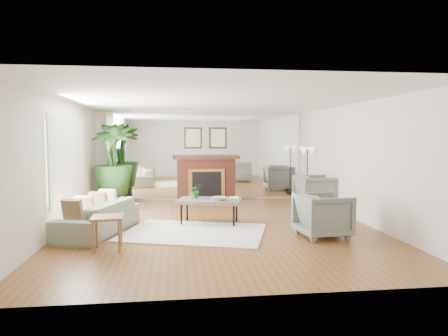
{
  "coord_description": "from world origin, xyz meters",
  "views": [
    {
      "loc": [
        -0.83,
        -7.77,
        1.78
      ],
      "look_at": [
        0.18,
        0.6,
        1.12
      ],
      "focal_mm": 32.0,
      "sensor_mm": 36.0,
      "label": 1
    }
  ],
  "objects": [
    {
      "name": "floor_lamp",
      "position": [
        2.7,
        2.63,
        1.29
      ],
      "size": [
        0.49,
        0.27,
        1.51
      ],
      "color": "black",
      "rests_on": "ground"
    },
    {
      "name": "sofa",
      "position": [
        -2.27,
        -0.27,
        0.29
      ],
      "size": [
        1.35,
        2.16,
        0.59
      ],
      "primitive_type": "imported",
      "rotation": [
        0.0,
        0.0,
        -1.87
      ],
      "color": "gray",
      "rests_on": "ground"
    },
    {
      "name": "book",
      "position": [
        0.27,
        0.35,
        0.52
      ],
      "size": [
        0.21,
        0.28,
        0.02
      ],
      "primitive_type": "imported",
      "rotation": [
        0.0,
        0.0,
        -0.07
      ],
      "color": "brown",
      "rests_on": "coffee_table"
    },
    {
      "name": "area_rug",
      "position": [
        -0.51,
        -0.49,
        0.01
      ],
      "size": [
        2.95,
        2.47,
        0.03
      ],
      "primitive_type": "cube",
      "rotation": [
        0.0,
        0.0,
        -0.3
      ],
      "color": "silver",
      "rests_on": "ground"
    },
    {
      "name": "wall_back",
      "position": [
        0.0,
        3.49,
        1.25
      ],
      "size": [
        6.0,
        0.02,
        2.5
      ],
      "primitive_type": "cube",
      "color": "silver",
      "rests_on": "ground"
    },
    {
      "name": "mirror_panel",
      "position": [
        0.0,
        3.47,
        1.25
      ],
      "size": [
        5.4,
        0.04,
        2.4
      ],
      "primitive_type": "cube",
      "color": "silver",
      "rests_on": "wall_back"
    },
    {
      "name": "fireplace",
      "position": [
        0.0,
        3.26,
        0.66
      ],
      "size": [
        1.85,
        0.83,
        2.05
      ],
      "color": "brown",
      "rests_on": "ground"
    },
    {
      "name": "armchair_back",
      "position": [
        2.6,
        1.67,
        0.42
      ],
      "size": [
        0.96,
        0.94,
        0.84
      ],
      "primitive_type": "imported",
      "rotation": [
        0.0,
        0.0,
        1.61
      ],
      "color": "slate",
      "rests_on": "ground"
    },
    {
      "name": "coffee_table",
      "position": [
        -0.16,
        0.27,
        0.47
      ],
      "size": [
        1.42,
        1.04,
        0.51
      ],
      "rotation": [
        0.0,
        0.0,
        -0.25
      ],
      "color": "#6C6255",
      "rests_on": "ground"
    },
    {
      "name": "side_table",
      "position": [
        -1.9,
        -1.44,
        0.45
      ],
      "size": [
        0.5,
        0.5,
        0.54
      ],
      "rotation": [
        0.0,
        0.0,
        0.06
      ],
      "color": "brown",
      "rests_on": "ground"
    },
    {
      "name": "armchair_front",
      "position": [
        1.76,
        -1.03,
        0.39
      ],
      "size": [
        0.95,
        0.93,
        0.78
      ],
      "primitive_type": "imported",
      "rotation": [
        0.0,
        0.0,
        1.69
      ],
      "color": "slate",
      "rests_on": "ground"
    },
    {
      "name": "tabletop_plant",
      "position": [
        -0.44,
        0.46,
        0.66
      ],
      "size": [
        0.3,
        0.26,
        0.31
      ],
      "primitive_type": "imported",
      "rotation": [
        0.0,
        0.0,
        -0.07
      ],
      "color": "#2E5E22",
      "rests_on": "coffee_table"
    },
    {
      "name": "fruit_bowl",
      "position": [
        0.02,
        0.11,
        0.54
      ],
      "size": [
        0.35,
        0.35,
        0.07
      ],
      "primitive_type": "imported",
      "rotation": [
        0.0,
        0.0,
        -0.31
      ],
      "color": "brown",
      "rests_on": "coffee_table"
    },
    {
      "name": "wall_left",
      "position": [
        -2.99,
        0.0,
        1.25
      ],
      "size": [
        0.02,
        7.0,
        2.5
      ],
      "primitive_type": "cube",
      "color": "silver",
      "rests_on": "ground"
    },
    {
      "name": "ground",
      "position": [
        0.0,
        0.0,
        0.0
      ],
      "size": [
        7.0,
        7.0,
        0.0
      ],
      "primitive_type": "plane",
      "color": "brown",
      "rests_on": "ground"
    },
    {
      "name": "window_panel",
      "position": [
        -2.96,
        0.4,
        1.35
      ],
      "size": [
        0.04,
        2.4,
        1.5
      ],
      "primitive_type": "cube",
      "color": "#B2E09E",
      "rests_on": "wall_left"
    },
    {
      "name": "potted_ficus",
      "position": [
        -2.44,
        2.66,
        1.15
      ],
      "size": [
        1.12,
        1.12,
        2.15
      ],
      "color": "black",
      "rests_on": "ground"
    },
    {
      "name": "wall_right",
      "position": [
        2.99,
        0.0,
        1.25
      ],
      "size": [
        0.02,
        7.0,
        2.5
      ],
      "primitive_type": "cube",
      "color": "silver",
      "rests_on": "ground"
    }
  ]
}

